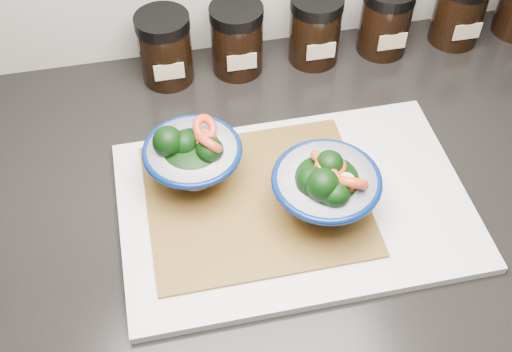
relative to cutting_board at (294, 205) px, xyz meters
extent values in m
cube|color=black|center=(0.14, 0.05, -0.48)|extent=(3.43, 0.58, 0.86)
cube|color=black|center=(0.14, 0.05, -0.03)|extent=(3.50, 0.60, 0.04)
cube|color=silver|center=(0.00, 0.00, 0.00)|extent=(0.45, 0.30, 0.01)
cube|color=olive|center=(-0.05, 0.01, 0.01)|extent=(0.28, 0.24, 0.00)
cylinder|color=white|center=(-0.12, 0.06, 0.01)|extent=(0.04, 0.04, 0.01)
ellipsoid|color=white|center=(-0.12, 0.06, 0.03)|extent=(0.07, 0.07, 0.03)
torus|color=#051A50|center=(-0.12, 0.06, 0.06)|extent=(0.13, 0.13, 0.01)
torus|color=#051A50|center=(-0.12, 0.06, 0.05)|extent=(0.11, 0.11, 0.00)
ellipsoid|color=black|center=(-0.12, 0.06, 0.05)|extent=(0.09, 0.09, 0.04)
ellipsoid|color=black|center=(-0.13, 0.07, 0.07)|extent=(0.03, 0.03, 0.04)
cylinder|color=#477233|center=(-0.13, 0.07, 0.06)|extent=(0.01, 0.01, 0.02)
ellipsoid|color=black|center=(-0.15, 0.07, 0.08)|extent=(0.04, 0.04, 0.04)
cylinder|color=#477233|center=(-0.15, 0.07, 0.07)|extent=(0.01, 0.01, 0.02)
ellipsoid|color=black|center=(-0.10, 0.05, 0.08)|extent=(0.04, 0.04, 0.03)
cylinder|color=#477233|center=(-0.10, 0.05, 0.06)|extent=(0.02, 0.01, 0.02)
torus|color=#D05727|center=(-0.10, 0.07, 0.07)|extent=(0.04, 0.04, 0.03)
torus|color=#D05727|center=(-0.10, 0.08, 0.08)|extent=(0.04, 0.04, 0.04)
torus|color=#D05727|center=(-0.10, 0.05, 0.08)|extent=(0.05, 0.05, 0.04)
cylinder|color=#CCBC8E|center=(-0.10, 0.06, 0.08)|extent=(0.02, 0.02, 0.01)
cylinder|color=white|center=(0.03, -0.02, 0.01)|extent=(0.05, 0.05, 0.01)
ellipsoid|color=white|center=(0.03, -0.02, 0.03)|extent=(0.07, 0.07, 0.03)
torus|color=#051A50|center=(0.03, -0.02, 0.07)|extent=(0.14, 0.14, 0.01)
torus|color=#051A50|center=(0.03, -0.02, 0.05)|extent=(0.11, 0.11, 0.00)
ellipsoid|color=black|center=(0.03, -0.02, 0.06)|extent=(0.10, 0.10, 0.04)
ellipsoid|color=black|center=(0.01, -0.03, 0.08)|extent=(0.04, 0.04, 0.04)
cylinder|color=#477233|center=(0.01, -0.03, 0.06)|extent=(0.02, 0.01, 0.02)
ellipsoid|color=black|center=(0.03, -0.05, 0.07)|extent=(0.04, 0.04, 0.03)
cylinder|color=#477233|center=(0.03, -0.05, 0.06)|extent=(0.01, 0.02, 0.03)
ellipsoid|color=black|center=(0.04, -0.01, 0.08)|extent=(0.03, 0.03, 0.03)
cylinder|color=#477233|center=(0.04, -0.01, 0.07)|extent=(0.01, 0.01, 0.02)
ellipsoid|color=black|center=(0.02, -0.04, 0.09)|extent=(0.04, 0.04, 0.04)
cylinder|color=#477233|center=(0.02, -0.04, 0.07)|extent=(0.01, 0.01, 0.03)
ellipsoid|color=black|center=(0.03, -0.05, 0.08)|extent=(0.04, 0.04, 0.03)
cylinder|color=#477233|center=(0.03, -0.05, 0.07)|extent=(0.01, 0.02, 0.02)
torus|color=#D05727|center=(0.03, -0.04, 0.08)|extent=(0.05, 0.04, 0.04)
torus|color=#D05727|center=(0.05, -0.05, 0.09)|extent=(0.05, 0.04, 0.05)
torus|color=#D05727|center=(0.05, -0.03, 0.08)|extent=(0.05, 0.06, 0.05)
torus|color=#D05727|center=(0.03, 0.00, 0.08)|extent=(0.05, 0.06, 0.05)
torus|color=#D05727|center=(0.04, -0.01, 0.08)|extent=(0.04, 0.04, 0.03)
cylinder|color=#CCBC8E|center=(0.05, -0.03, 0.08)|extent=(0.02, 0.02, 0.01)
cylinder|color=#CCBC8E|center=(0.04, -0.02, 0.08)|extent=(0.02, 0.02, 0.01)
cylinder|color=black|center=(-0.13, 0.29, 0.04)|extent=(0.08, 0.08, 0.09)
cylinder|color=black|center=(-0.13, 0.29, 0.10)|extent=(0.08, 0.08, 0.02)
cube|color=#C6B793|center=(-0.13, 0.25, 0.04)|extent=(0.05, 0.00, 0.03)
cylinder|color=black|center=(-0.02, 0.29, 0.04)|extent=(0.08, 0.08, 0.09)
cylinder|color=black|center=(-0.02, 0.29, 0.10)|extent=(0.08, 0.08, 0.02)
cube|color=#C6B793|center=(-0.02, 0.25, 0.04)|extent=(0.04, 0.00, 0.03)
cylinder|color=black|center=(0.10, 0.29, 0.04)|extent=(0.08, 0.08, 0.09)
cylinder|color=black|center=(0.10, 0.29, 0.10)|extent=(0.08, 0.08, 0.02)
cube|color=#C6B793|center=(0.10, 0.25, 0.04)|extent=(0.04, 0.00, 0.03)
cylinder|color=black|center=(0.22, 0.29, 0.04)|extent=(0.08, 0.08, 0.09)
cube|color=#C6B793|center=(0.22, 0.25, 0.04)|extent=(0.04, 0.00, 0.03)
cylinder|color=black|center=(0.34, 0.29, 0.04)|extent=(0.08, 0.08, 0.09)
cube|color=#C6B793|center=(0.34, 0.25, 0.04)|extent=(0.04, 0.00, 0.03)
camera|label=1|loc=(-0.15, -0.49, 0.66)|focal=45.00mm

